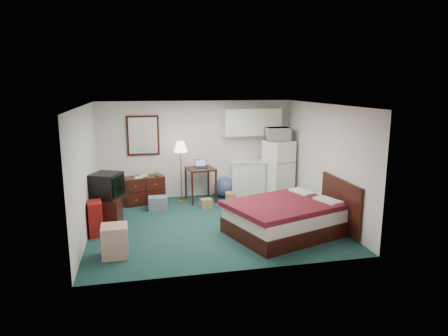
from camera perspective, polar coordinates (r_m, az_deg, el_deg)
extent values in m
cube|color=black|center=(8.58, -1.67, -7.93)|extent=(5.00, 4.50, 0.01)
cube|color=white|center=(8.08, -1.77, 8.99)|extent=(5.00, 4.50, 0.01)
cube|color=white|center=(10.43, -3.96, 2.69)|extent=(5.00, 0.01, 2.50)
cube|color=white|center=(6.10, 2.12, -3.85)|extent=(5.00, 0.01, 2.50)
cube|color=white|center=(8.18, -19.21, -0.47)|extent=(0.01, 4.50, 2.50)
cube|color=white|center=(9.02, 14.10, 0.93)|extent=(0.01, 4.50, 2.50)
sphere|color=#3D4E81|center=(10.46, 0.08, -2.74)|extent=(0.64, 0.64, 0.54)
imported|color=white|center=(10.22, 7.65, 5.04)|extent=(0.60, 0.33, 0.41)
imported|color=olive|center=(9.90, -12.66, -0.72)|extent=(0.18, 0.03, 0.25)
imported|color=olive|center=(10.04, -11.85, -0.54)|extent=(0.18, 0.04, 0.24)
imported|color=#4F8A3E|center=(10.04, -9.48, -0.82)|extent=(0.13, 0.11, 0.11)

